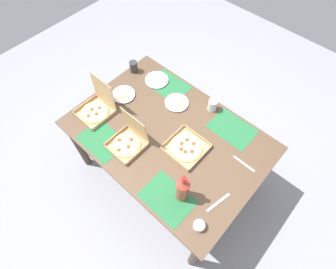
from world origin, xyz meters
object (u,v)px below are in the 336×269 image
at_px(pizza_box_edge_far, 186,147).
at_px(plate_far_right, 123,95).
at_px(plate_middle, 177,103).
at_px(plate_near_right, 157,80).
at_px(cup_clear_right, 212,105).
at_px(condiment_bowl, 199,226).
at_px(pizza_box_corner_left, 128,141).
at_px(soda_bottle, 183,189).
at_px(cup_dark, 134,67).
at_px(pizza_box_corner_right, 97,108).

bearing_deg(pizza_box_edge_far, plate_far_right, 177.34).
distance_m(plate_middle, plate_near_right, 0.32).
bearing_deg(cup_clear_right, condiment_bowl, -57.72).
relative_size(pizza_box_edge_far, plate_far_right, 1.41).
bearing_deg(pizza_box_corner_left, cup_clear_right, 69.03).
bearing_deg(plate_middle, pizza_box_edge_far, -39.76).
bearing_deg(soda_bottle, plate_middle, 133.62).
xyz_separation_m(plate_near_right, cup_dark, (-0.25, -0.05, 0.05)).
height_order(plate_near_right, cup_dark, cup_dark).
distance_m(pizza_box_edge_far, plate_middle, 0.45).
bearing_deg(cup_dark, pizza_box_edge_far, -18.92).
bearing_deg(condiment_bowl, soda_bottle, 158.53).
relative_size(pizza_box_edge_far, condiment_bowl, 3.82).
distance_m(pizza_box_corner_right, cup_dark, 0.56).
bearing_deg(plate_middle, plate_far_right, -148.47).
relative_size(plate_near_right, condiment_bowl, 2.82).
height_order(plate_middle, cup_clear_right, cup_clear_right).
xyz_separation_m(plate_near_right, soda_bottle, (0.89, -0.68, 0.12)).
relative_size(pizza_box_corner_left, condiment_bowl, 3.80).
height_order(pizza_box_edge_far, soda_bottle, soda_bottle).
height_order(plate_near_right, condiment_bowl, condiment_bowl).
bearing_deg(cup_clear_right, cup_dark, -170.88).
height_order(soda_bottle, condiment_bowl, soda_bottle).
bearing_deg(soda_bottle, cup_clear_right, 112.40).
relative_size(plate_middle, soda_bottle, 0.64).
bearing_deg(plate_far_right, soda_bottle, -19.38).
height_order(pizza_box_edge_far, condiment_bowl, condiment_bowl).
height_order(pizza_box_corner_left, soda_bottle, soda_bottle).
xyz_separation_m(pizza_box_corner_right, condiment_bowl, (1.24, -0.17, -0.02)).
bearing_deg(condiment_bowl, pizza_box_corner_left, 171.01).
distance_m(plate_near_right, condiment_bowl, 1.35).
xyz_separation_m(pizza_box_corner_left, plate_near_right, (-0.30, 0.64, -0.04)).
distance_m(plate_middle, cup_clear_right, 0.31).
height_order(pizza_box_edge_far, cup_clear_right, cup_clear_right).
bearing_deg(plate_far_right, pizza_box_corner_left, -37.35).
bearing_deg(pizza_box_corner_left, pizza_box_corner_right, 174.67).
height_order(pizza_box_edge_far, cup_dark, cup_dark).
relative_size(plate_middle, plate_near_right, 0.96).
bearing_deg(plate_near_right, plate_middle, -13.27).
bearing_deg(cup_dark, pizza_box_corner_left, -46.71).
bearing_deg(plate_near_right, pizza_box_corner_left, -64.56).
distance_m(pizza_box_corner_left, condiment_bowl, 0.82).
bearing_deg(pizza_box_edge_far, cup_dark, 161.08).
bearing_deg(cup_dark, plate_far_right, -61.91).
height_order(pizza_box_edge_far, plate_far_right, pizza_box_edge_far).
xyz_separation_m(pizza_box_corner_left, plate_middle, (0.01, 0.56, -0.04)).
xyz_separation_m(cup_dark, condiment_bowl, (1.36, -0.71, -0.03)).
xyz_separation_m(pizza_box_corner_right, cup_dark, (-0.12, 0.54, 0.01)).
relative_size(soda_bottle, condiment_bowl, 4.22).
relative_size(pizza_box_edge_far, cup_dark, 2.74).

